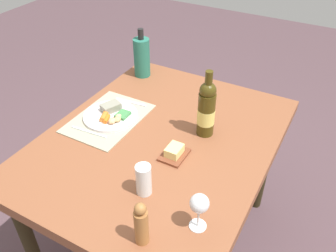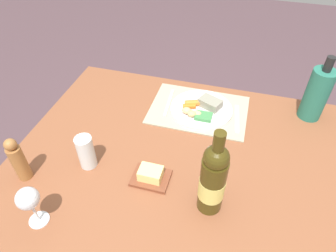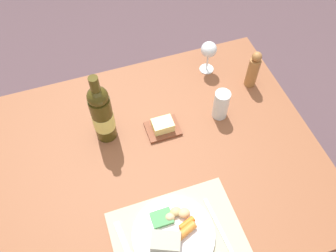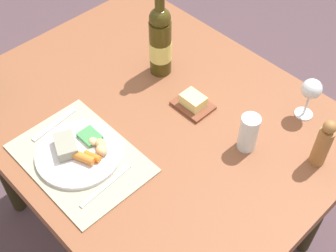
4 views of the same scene
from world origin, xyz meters
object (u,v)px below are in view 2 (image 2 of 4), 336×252
dining_table (180,173)px  wine_glass (28,200)px  wine_bottle (213,179)px  dinner_plate (201,108)px  butter_dish (151,175)px  knife (169,102)px  water_tumbler (86,154)px  pepper_mill (18,160)px  cooler_bottle (317,94)px  fork (237,118)px

dining_table → wine_glass: wine_glass is taller
wine_bottle → dining_table: bearing=-51.2°
dinner_plate → butter_dish: bearing=76.3°
dining_table → knife: (0.13, -0.31, 0.09)m
water_tumbler → pepper_mill: 0.22m
butter_dish → wine_glass: (0.29, 0.25, 0.09)m
dining_table → dinner_plate: bearing=-94.4°
dining_table → dinner_plate: 0.31m
dinner_plate → wine_bottle: 0.48m
water_tumbler → wine_bottle: (-0.45, 0.05, 0.08)m
knife → wine_glass: wine_glass is taller
knife → pepper_mill: bearing=50.7°
water_tumbler → butter_dish: size_ratio=1.01×
wine_bottle → cooler_bottle: bearing=-121.2°
pepper_mill → butter_dish: size_ratio=1.40×
dinner_plate → wine_bottle: wine_bottle is taller
cooler_bottle → water_tumbler: bearing=32.5°
knife → wine_glass: (0.23, 0.67, 0.10)m
fork → butter_dish: butter_dish is taller
dinner_plate → pepper_mill: bearing=44.2°
water_tumbler → wine_glass: (0.05, 0.25, 0.06)m
dinner_plate → pepper_mill: size_ratio=1.49×
dining_table → pepper_mill: pepper_mill is taller
knife → water_tumbler: (0.19, 0.42, 0.05)m
knife → cooler_bottle: bearing=-176.1°
dining_table → water_tumbler: (0.32, 0.12, 0.14)m
dining_table → butter_dish: bearing=57.0°
water_tumbler → wine_bottle: bearing=173.4°
fork → wine_glass: size_ratio=1.15×
knife → butter_dish: 0.43m
fork → cooler_bottle: (-0.29, -0.11, 0.11)m
dinner_plate → water_tumbler: size_ratio=2.05×
wine_bottle → pepper_mill: bearing=5.2°
knife → water_tumbler: size_ratio=1.48×
knife → cooler_bottle: 0.62m
wine_bottle → butter_dish: size_ratio=2.50×
knife → pepper_mill: 0.66m
wine_glass → butter_dish: bearing=-139.3°
dining_table → dinner_plate: (-0.02, -0.29, 0.10)m
fork → wine_glass: bearing=43.6°
water_tumbler → pepper_mill: bearing=30.2°
dinner_plate → knife: size_ratio=1.39×
pepper_mill → wine_glass: pepper_mill is taller
knife → wine_bottle: bearing=115.3°
knife → wine_glass: 0.72m
knife → wine_bottle: wine_bottle is taller
dinner_plate → fork: bearing=175.9°
wine_bottle → water_tumbler: bearing=-6.6°
dining_table → knife: bearing=-67.0°
pepper_mill → dinner_plate: bearing=-135.8°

